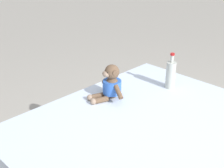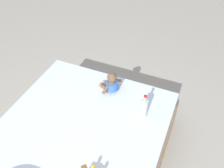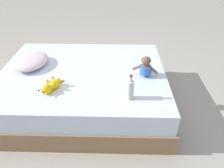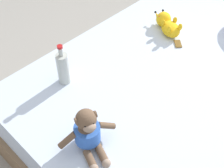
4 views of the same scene
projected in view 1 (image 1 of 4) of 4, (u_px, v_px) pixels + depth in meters
name	position (u px, v px, depth m)	size (l,w,h in m)	color
plush_monkey	(110.00, 85.00, 1.96)	(0.25, 0.28, 0.24)	brown
glass_bottle	(171.00, 74.00, 2.10)	(0.07, 0.07, 0.26)	#B7BCB2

